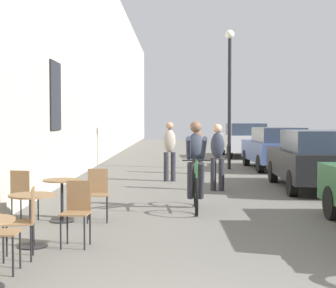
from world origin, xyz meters
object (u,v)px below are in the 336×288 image
at_px(cafe_chair_mid_toward_street, 77,208).
at_px(pedestrian_mid, 170,148).
at_px(cafe_chair_far_toward_wall, 98,191).
at_px(cafe_chair_mid_toward_wall, 25,218).
at_px(cafe_table_mid, 32,209).
at_px(parked_car_third, 276,148).
at_px(street_lamp, 230,81).
at_px(parked_car_fourth, 244,139).
at_px(cyclist_on_bicycle, 196,168).
at_px(cafe_chair_far_toward_street, 23,192).
at_px(pedestrian_far, 198,145).
at_px(pedestrian_near, 217,153).
at_px(cafe_table_far, 62,191).
at_px(parked_car_second, 315,159).

height_order(cafe_chair_mid_toward_street, pedestrian_mid, pedestrian_mid).
bearing_deg(cafe_chair_far_toward_wall, cafe_chair_mid_toward_wall, -102.24).
distance_m(cafe_table_mid, cafe_chair_far_toward_wall, 1.97).
bearing_deg(parked_car_third, pedestrian_mid, -135.22).
xyz_separation_m(pedestrian_mid, street_lamp, (2.08, 3.72, 2.16)).
bearing_deg(parked_car_fourth, cyclist_on_bicycle, -101.03).
relative_size(cafe_chair_mid_toward_street, cafe_chair_mid_toward_wall, 1.00).
xyz_separation_m(cafe_chair_far_toward_street, parked_car_third, (6.13, 9.74, 0.25)).
distance_m(pedestrian_mid, pedestrian_far, 2.27).
distance_m(cyclist_on_bicycle, street_lamp, 8.90).
xyz_separation_m(cafe_chair_mid_toward_street, street_lamp, (3.28, 11.43, 2.59)).
bearing_deg(pedestrian_mid, cafe_chair_mid_toward_wall, -101.58).
bearing_deg(street_lamp, cafe_chair_far_toward_wall, -108.67).
distance_m(pedestrian_near, street_lamp, 6.20).
height_order(cafe_chair_far_toward_street, cafe_chair_far_toward_wall, same).
bearing_deg(cafe_chair_mid_toward_wall, pedestrian_near, 65.53).
xyz_separation_m(cafe_chair_mid_toward_street, cyclist_on_bicycle, (1.75, 2.97, 0.29)).
bearing_deg(cafe_chair_mid_toward_wall, cafe_chair_far_toward_wall, 77.76).
height_order(pedestrian_mid, parked_car_third, pedestrian_mid).
bearing_deg(cyclist_on_bicycle, street_lamp, 79.78).
relative_size(cyclist_on_bicycle, pedestrian_mid, 1.05).
relative_size(street_lamp, parked_car_third, 1.16).
distance_m(cafe_chair_far_toward_wall, parked_car_fourth, 16.58).
distance_m(cafe_chair_mid_toward_street, parked_car_fourth, 18.32).
relative_size(cafe_chair_far_toward_street, pedestrian_near, 0.54).
relative_size(pedestrian_near, parked_car_fourth, 0.36).
xyz_separation_m(cafe_chair_far_toward_street, cafe_chair_far_toward_wall, (1.24, 0.15, 0.00)).
relative_size(cafe_chair_mid_toward_street, cafe_table_far, 1.24).
bearing_deg(cafe_table_mid, cafe_chair_far_toward_street, 110.01).
xyz_separation_m(cafe_chair_far_toward_street, pedestrian_mid, (2.43, 6.06, 0.43)).
bearing_deg(cafe_table_far, pedestrian_far, 71.77).
xyz_separation_m(pedestrian_mid, parked_car_third, (3.71, 3.68, -0.18)).
bearing_deg(pedestrian_near, cafe_chair_far_toward_wall, -121.28).
bearing_deg(parked_car_third, parked_car_fourth, 92.54).
bearing_deg(street_lamp, pedestrian_far, -126.20).
bearing_deg(cyclist_on_bicycle, pedestrian_far, 87.21).
height_order(pedestrian_near, parked_car_second, pedestrian_near).
height_order(cyclist_on_bicycle, parked_car_fourth, cyclist_on_bicycle).
distance_m(cafe_table_far, cafe_chair_far_toward_wall, 0.60).
bearing_deg(parked_car_fourth, pedestrian_far, -107.80).
xyz_separation_m(cafe_table_mid, cafe_chair_mid_toward_street, (0.59, 0.08, -0.00)).
relative_size(cafe_table_mid, parked_car_third, 0.17).
bearing_deg(parked_car_second, cyclist_on_bicycle, -135.90).
relative_size(cyclist_on_bicycle, pedestrian_far, 1.07).
height_order(cafe_chair_mid_toward_street, pedestrian_far, pedestrian_far).
distance_m(cafe_table_mid, pedestrian_mid, 8.00).
bearing_deg(cyclist_on_bicycle, cafe_table_mid, -127.65).
distance_m(pedestrian_far, street_lamp, 2.97).
height_order(cafe_table_far, pedestrian_far, pedestrian_far).
distance_m(pedestrian_far, parked_car_fourth, 8.32).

